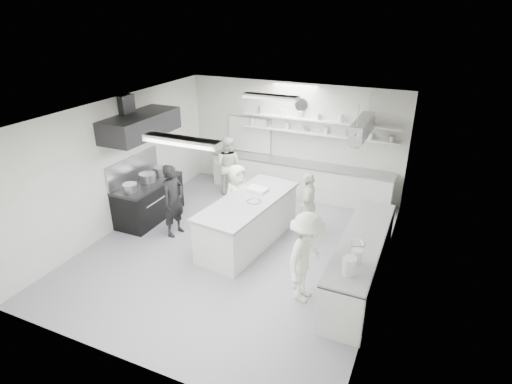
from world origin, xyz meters
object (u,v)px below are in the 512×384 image
at_px(right_counter, 360,262).
at_px(prep_island, 248,222).
at_px(cook_back, 227,165).
at_px(back_counter, 299,179).
at_px(cook_stove, 173,201).
at_px(stove, 149,201).

height_order(right_counter, prep_island, prep_island).
relative_size(prep_island, cook_back, 1.65).
bearing_deg(cook_back, back_counter, -169.43).
bearing_deg(back_counter, prep_island, -93.85).
height_order(prep_island, cook_back, cook_back).
height_order(prep_island, cook_stove, cook_stove).
distance_m(back_counter, prep_island, 2.86).
bearing_deg(back_counter, cook_stove, -120.18).
bearing_deg(cook_stove, prep_island, -70.15).
xyz_separation_m(stove, cook_stove, (1.03, -0.42, 0.39)).
bearing_deg(prep_island, stove, -174.39).
relative_size(stove, right_counter, 0.55).
bearing_deg(stove, cook_stove, -22.04).
bearing_deg(prep_island, cook_back, 134.02).
height_order(stove, prep_island, prep_island).
bearing_deg(back_counter, cook_back, -159.51).
height_order(back_counter, cook_stove, cook_stove).
bearing_deg(right_counter, stove, 173.48).
xyz_separation_m(right_counter, cook_stove, (-4.22, 0.18, 0.37)).
xyz_separation_m(prep_island, cook_stove, (-1.68, -0.36, 0.35)).
height_order(back_counter, cook_back, cook_back).
relative_size(back_counter, right_counter, 1.52).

